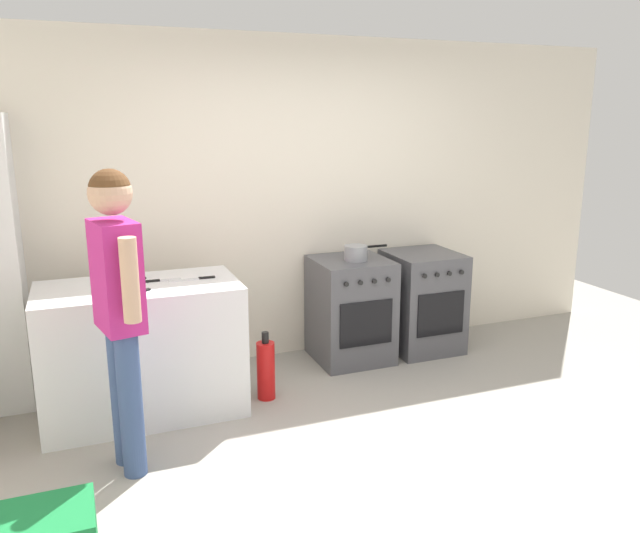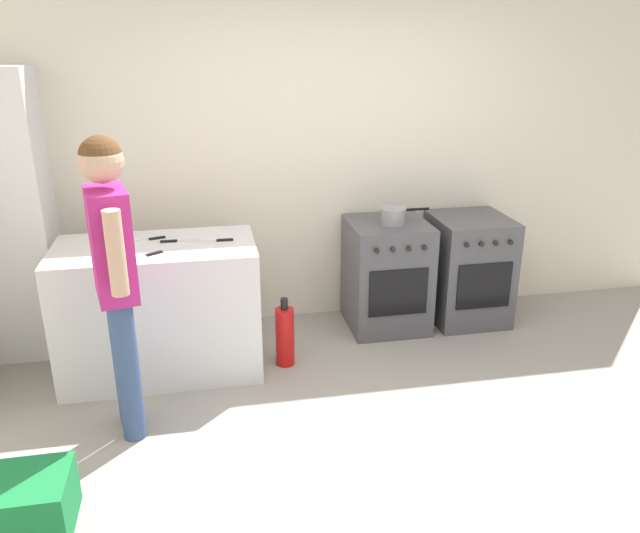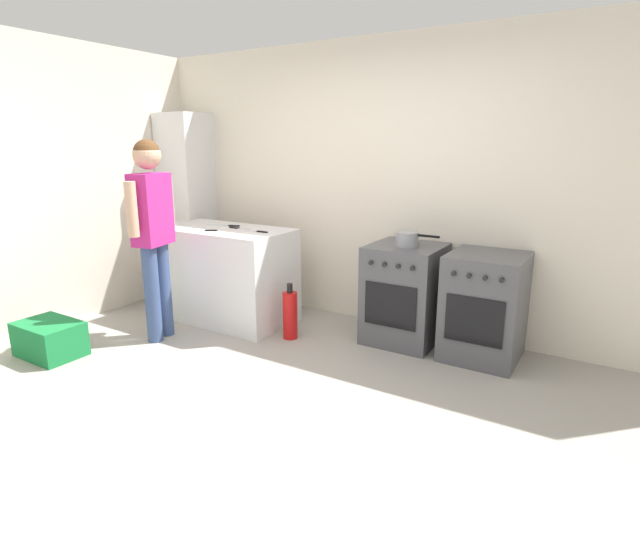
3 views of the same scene
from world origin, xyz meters
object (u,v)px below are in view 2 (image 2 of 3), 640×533
at_px(pot, 394,216).
at_px(knife_chef, 212,241).
at_px(knife_bread, 141,241).
at_px(oven_left, 387,275).
at_px(person, 114,263).
at_px(fire_extinguisher, 285,336).
at_px(oven_right, 468,269).
at_px(knife_paring, 150,255).
at_px(knife_utility, 178,241).
at_px(larder_cabinet, 14,218).
at_px(recycling_crate_lower, 13,506).

bearing_deg(pot, knife_chef, -166.52).
bearing_deg(pot, knife_bread, -172.74).
height_order(oven_left, person, person).
relative_size(pot, knife_bread, 1.07).
height_order(oven_left, fire_extinguisher, oven_left).
xyz_separation_m(oven_right, knife_paring, (-2.39, -0.57, 0.48)).
height_order(knife_paring, knife_chef, same).
bearing_deg(knife_bread, person, -95.14).
height_order(oven_left, knife_utility, knife_utility).
height_order(knife_paring, larder_cabinet, larder_cabinet).
bearing_deg(fire_extinguisher, knife_utility, 167.36).
bearing_deg(oven_left, knife_chef, -164.53).
xyz_separation_m(knife_chef, fire_extinguisher, (0.46, -0.11, -0.69)).
bearing_deg(person, oven_left, 29.98).
height_order(oven_right, knife_paring, knife_paring).
distance_m(knife_paring, person, 0.54).
xyz_separation_m(person, recycling_crate_lower, (-0.47, -0.73, -0.90)).
bearing_deg(knife_bread, fire_extinguisher, -12.55).
distance_m(knife_paring, knife_utility, 0.30).
xyz_separation_m(knife_chef, larder_cabinet, (-1.32, 0.47, 0.10)).
height_order(pot, fire_extinguisher, pot).
height_order(pot, knife_paring, pot).
height_order(person, fire_extinguisher, person).
bearing_deg(oven_right, larder_cabinet, 178.24).
bearing_deg(oven_left, larder_cabinet, 177.80).
bearing_deg(pot, oven_right, 3.83).
xyz_separation_m(pot, knife_bread, (-1.81, -0.23, -0.01)).
xyz_separation_m(knife_paring, fire_extinguisher, (0.84, 0.10, -0.69)).
xyz_separation_m(knife_paring, recycling_crate_lower, (-0.61, -1.23, -0.77)).
bearing_deg(larder_cabinet, fire_extinguisher, -18.05).
height_order(oven_left, oven_right, same).
relative_size(knife_paring, knife_bread, 0.55).
bearing_deg(oven_right, recycling_crate_lower, -148.94).
distance_m(oven_left, knife_bread, 1.87).
bearing_deg(person, knife_paring, 73.82).
xyz_separation_m(oven_left, knife_bread, (-1.79, -0.27, 0.48)).
relative_size(oven_right, larder_cabinet, 0.42).
xyz_separation_m(knife_utility, larder_cabinet, (-1.10, 0.43, 0.10)).
relative_size(oven_left, person, 0.50).
xyz_separation_m(oven_left, fire_extinguisher, (-0.87, -0.48, -0.21)).
bearing_deg(knife_paring, knife_chef, 28.21).
xyz_separation_m(oven_right, knife_chef, (-2.00, -0.37, 0.48)).
xyz_separation_m(knife_utility, person, (-0.31, -0.75, 0.13)).
xyz_separation_m(oven_right, larder_cabinet, (-3.32, 0.10, 0.57)).
distance_m(oven_left, recycling_crate_lower, 2.96).
bearing_deg(person, knife_chef, 53.09).
bearing_deg(knife_chef, oven_right, 10.40).
xyz_separation_m(knife_chef, person, (-0.53, -0.70, 0.13)).
bearing_deg(knife_paring, oven_left, 18.52).
bearing_deg(larder_cabinet, pot, -3.12).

